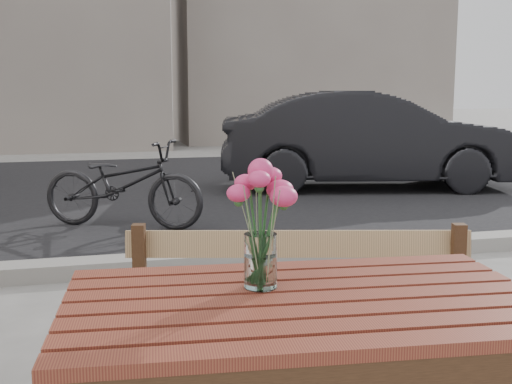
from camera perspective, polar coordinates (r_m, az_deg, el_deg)
The scene contains 6 objects.
street at distance 6.86m, azimuth -7.91°, elevation -1.95°, with size 30.00×8.12×0.12m.
main_table at distance 1.78m, azimuth 4.24°, elevation -13.22°, with size 1.33×0.85×0.78m.
main_bench at distance 2.48m, azimuth 3.91°, elevation -10.27°, with size 1.40×0.71×0.84m.
main_vase at distance 1.76m, azimuth 0.41°, elevation -1.45°, with size 0.20×0.20×0.36m.
parked_car at distance 8.88m, azimuth 9.98°, elevation 4.60°, with size 1.40×4.01×1.32m, color black.
bicycle at distance 6.35m, azimuth -11.75°, elevation 0.71°, with size 0.57×1.63×0.86m, color black.
Camera 1 is at (-0.75, -1.63, 1.33)m, focal length 45.00 mm.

